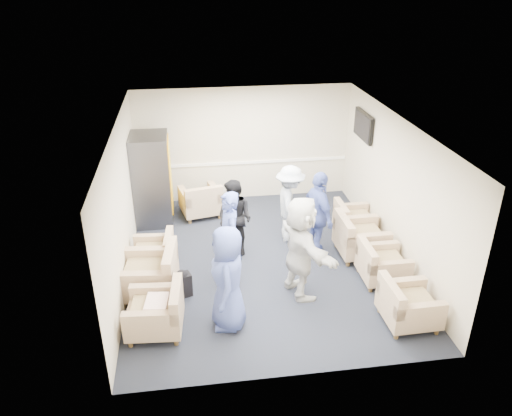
{
  "coord_description": "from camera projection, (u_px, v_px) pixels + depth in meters",
  "views": [
    {
      "loc": [
        -1.3,
        -8.07,
        5.13
      ],
      "look_at": [
        -0.11,
        0.2,
        1.05
      ],
      "focal_mm": 35.0,
      "sensor_mm": 36.0,
      "label": 1
    }
  ],
  "objects": [
    {
      "name": "armchair_right_far",
      "position": [
        353.0,
        221.0,
        10.45
      ],
      "size": [
        0.76,
        0.76,
        0.6
      ],
      "rotation": [
        0.0,
        0.0,
        1.58
      ],
      "color": "tan",
      "rests_on": "floor"
    },
    {
      "name": "left_wall",
      "position": [
        122.0,
        206.0,
        8.68
      ],
      "size": [
        0.02,
        6.0,
        2.7
      ],
      "primitive_type": "cube",
      "color": "beige",
      "rests_on": "floor"
    },
    {
      "name": "front_wall",
      "position": [
        300.0,
        295.0,
        6.34
      ],
      "size": [
        5.0,
        0.02,
        2.7
      ],
      "primitive_type": "cube",
      "color": "beige",
      "rests_on": "floor"
    },
    {
      "name": "armchair_left_mid",
      "position": [
        152.0,
        275.0,
        8.49
      ],
      "size": [
        1.03,
        1.03,
        0.75
      ],
      "rotation": [
        0.0,
        0.0,
        -1.68
      ],
      "color": "tan",
      "rests_on": "floor"
    },
    {
      "name": "person_front_right",
      "position": [
        301.0,
        247.0,
        8.28
      ],
      "size": [
        0.93,
        1.77,
        1.82
      ],
      "primitive_type": "imported",
      "rotation": [
        0.0,
        0.0,
        1.81
      ],
      "color": "silver",
      "rests_on": "floor"
    },
    {
      "name": "backpack",
      "position": [
        182.0,
        283.0,
        8.5
      ],
      "size": [
        0.34,
        0.29,
        0.5
      ],
      "rotation": [
        0.0,
        0.0,
        0.33
      ],
      "color": "black",
      "rests_on": "floor"
    },
    {
      "name": "pillow",
      "position": [
        157.0,
        304.0,
        7.56
      ],
      "size": [
        0.38,
        0.48,
        0.13
      ],
      "primitive_type": "cube",
      "rotation": [
        0.0,
        0.0,
        -1.69
      ],
      "color": "white",
      "rests_on": "armchair_left_near"
    },
    {
      "name": "armchair_right_near",
      "position": [
        406.0,
        306.0,
        7.8
      ],
      "size": [
        0.83,
        0.83,
        0.65
      ],
      "rotation": [
        0.0,
        0.0,
        1.59
      ],
      "color": "tan",
      "rests_on": "floor"
    },
    {
      "name": "armchair_right_midfar",
      "position": [
        358.0,
        239.0,
        9.66
      ],
      "size": [
        0.9,
        0.9,
        0.71
      ],
      "rotation": [
        0.0,
        0.0,
        1.58
      ],
      "color": "tan",
      "rests_on": "floor"
    },
    {
      "name": "vending_machine",
      "position": [
        152.0,
        179.0,
        10.7
      ],
      "size": [
        0.8,
        0.93,
        1.97
      ],
      "color": "#4A4B52",
      "rests_on": "floor"
    },
    {
      "name": "person_front_left",
      "position": [
        228.0,
        278.0,
        7.54
      ],
      "size": [
        0.63,
        0.89,
        1.72
      ],
      "primitive_type": "imported",
      "rotation": [
        0.0,
        0.0,
        -1.67
      ],
      "color": "#4657A8",
      "rests_on": "floor"
    },
    {
      "name": "person_mid_right",
      "position": [
        318.0,
        215.0,
        9.43
      ],
      "size": [
        0.63,
        1.09,
        1.74
      ],
      "primitive_type": "imported",
      "rotation": [
        0.0,
        0.0,
        1.79
      ],
      "color": "#4657A8",
      "rests_on": "floor"
    },
    {
      "name": "person_back_right",
      "position": [
        290.0,
        204.0,
        10.02
      ],
      "size": [
        0.62,
        1.05,
        1.61
      ],
      "primitive_type": "imported",
      "rotation": [
        0.0,
        0.0,
        1.55
      ],
      "color": "white",
      "rests_on": "floor"
    },
    {
      "name": "person_back_left",
      "position": [
        235.0,
        218.0,
        9.54
      ],
      "size": [
        0.94,
        0.92,
        1.53
      ],
      "primitive_type": "imported",
      "rotation": [
        0.0,
        0.0,
        -0.71
      ],
      "color": "black",
      "rests_on": "floor"
    },
    {
      "name": "person_mid_left",
      "position": [
        229.0,
        239.0,
        8.63
      ],
      "size": [
        0.51,
        0.69,
        1.73
      ],
      "primitive_type": "imported",
      "rotation": [
        0.0,
        0.0,
        -1.4
      ],
      "color": "#4657A8",
      "rests_on": "floor"
    },
    {
      "name": "armchair_right_midnear",
      "position": [
        380.0,
        265.0,
        8.89
      ],
      "size": [
        0.8,
        0.8,
        0.63
      ],
      "rotation": [
        0.0,
        0.0,
        1.56
      ],
      "color": "tan",
      "rests_on": "floor"
    },
    {
      "name": "armchair_left_near",
      "position": [
        158.0,
        313.0,
        7.63
      ],
      "size": [
        0.9,
        0.9,
        0.67
      ],
      "rotation": [
        0.0,
        0.0,
        -1.65
      ],
      "color": "tan",
      "rests_on": "floor"
    },
    {
      "name": "ceiling",
      "position": [
        264.0,
        125.0,
        8.41
      ],
      "size": [
        6.0,
        6.0,
        0.0
      ],
      "primitive_type": "plane",
      "rotation": [
        3.14,
        0.0,
        0.0
      ],
      "color": "white",
      "rests_on": "back_wall"
    },
    {
      "name": "right_wall",
      "position": [
        395.0,
        189.0,
        9.33
      ],
      "size": [
        0.02,
        6.0,
        2.7
      ],
      "primitive_type": "cube",
      "color": "beige",
      "rests_on": "floor"
    },
    {
      "name": "floor",
      "position": [
        263.0,
        261.0,
        9.6
      ],
      "size": [
        6.0,
        6.0,
        0.0
      ],
      "primitive_type": "plane",
      "color": "black",
      "rests_on": "ground"
    },
    {
      "name": "back_wall",
      "position": [
        243.0,
        144.0,
        11.67
      ],
      "size": [
        5.0,
        0.02,
        2.7
      ],
      "primitive_type": "cube",
      "color": "beige",
      "rests_on": "floor"
    },
    {
      "name": "armchair_corner",
      "position": [
        201.0,
        202.0,
        11.2
      ],
      "size": [
        1.01,
        1.01,
        0.68
      ],
      "rotation": [
        0.0,
        0.0,
        3.36
      ],
      "color": "tan",
      "rests_on": "floor"
    },
    {
      "name": "tv",
      "position": [
        363.0,
        126.0,
        10.61
      ],
      "size": [
        0.1,
        1.0,
        0.58
      ],
      "color": "black",
      "rests_on": "right_wall"
    },
    {
      "name": "armchair_left_far",
      "position": [
        155.0,
        255.0,
        9.22
      ],
      "size": [
        0.81,
        0.81,
        0.61
      ],
      "rotation": [
        0.0,
        0.0,
        -1.65
      ],
      "color": "tan",
      "rests_on": "floor"
    },
    {
      "name": "chair_rail",
      "position": [
        244.0,
        163.0,
        11.85
      ],
      "size": [
        4.98,
        0.04,
        0.06
      ],
      "primitive_type": "cube",
      "color": "white",
      "rests_on": "back_wall"
    }
  ]
}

